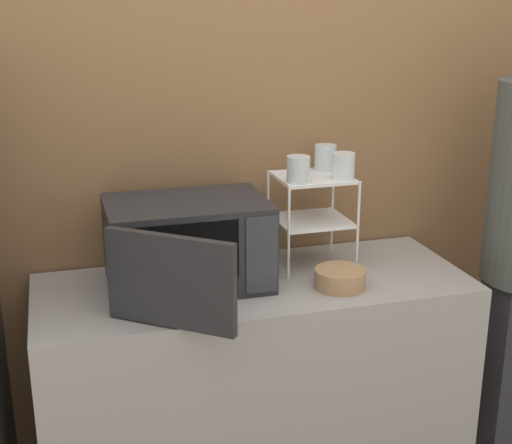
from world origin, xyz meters
TOP-DOWN VIEW (x-y plane):
  - wall_back at (0.00, 0.65)m, footprint 8.00×0.06m
  - counter at (0.00, 0.30)m, footprint 1.55×0.61m
  - microwave at (-0.24, 0.33)m, footprint 0.57×0.66m
  - dish_rack at (0.26, 0.42)m, footprint 0.28×0.26m
  - glass_front_left at (0.17, 0.34)m, footprint 0.08×0.08m
  - glass_back_right at (0.34, 0.50)m, footprint 0.08×0.08m
  - glass_front_right at (0.35, 0.35)m, footprint 0.08×0.08m
  - bowl at (0.27, 0.17)m, footprint 0.18×0.18m

SIDE VIEW (x-z plane):
  - counter at x=0.00m, z-range 0.00..0.91m
  - bowl at x=0.27m, z-range 0.91..0.98m
  - microwave at x=-0.24m, z-range 0.91..1.22m
  - dish_rack at x=0.26m, z-range 0.99..1.34m
  - wall_back at x=0.00m, z-range 0.00..2.60m
  - glass_front_left at x=0.17m, z-range 1.26..1.35m
  - glass_back_right at x=0.34m, z-range 1.26..1.35m
  - glass_front_right at x=0.35m, z-range 1.26..1.35m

